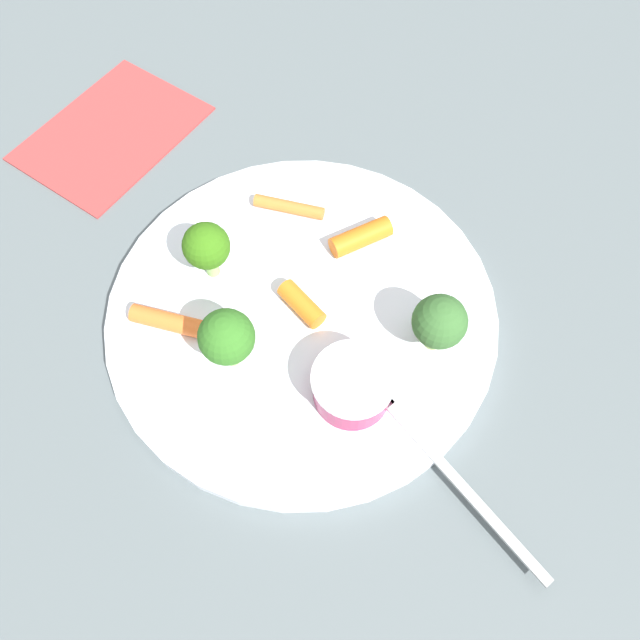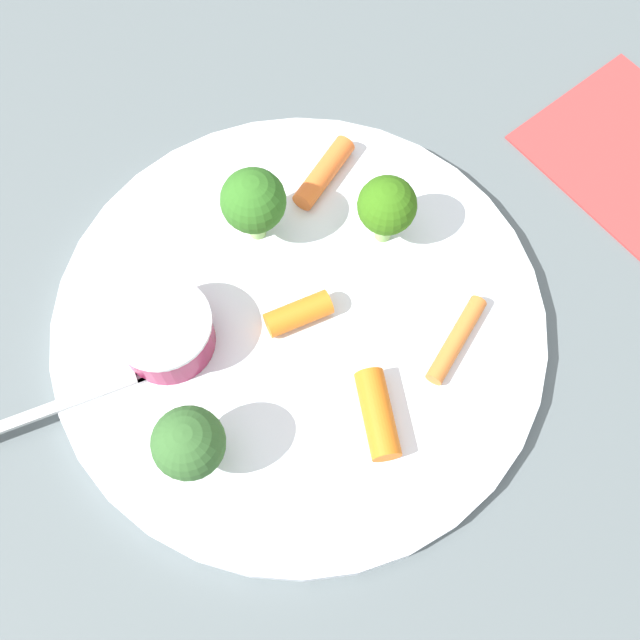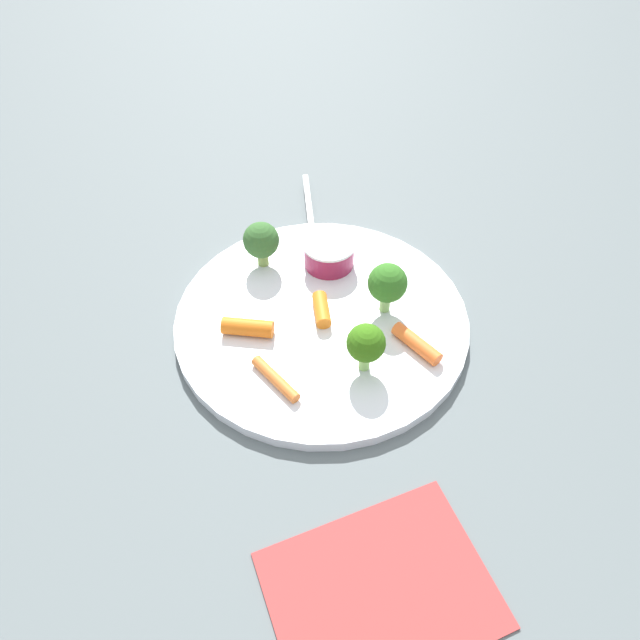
{
  "view_description": "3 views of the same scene",
  "coord_description": "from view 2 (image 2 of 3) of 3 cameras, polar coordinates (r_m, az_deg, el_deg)",
  "views": [
    {
      "loc": [
        0.13,
        0.17,
        0.4
      ],
      "look_at": [
        -0.0,
        0.02,
        0.02
      ],
      "focal_mm": 34.16,
      "sensor_mm": 36.0,
      "label": 1
    },
    {
      "loc": [
        -0.16,
        0.06,
        0.41
      ],
      "look_at": [
        -0.01,
        -0.01,
        0.02
      ],
      "focal_mm": 42.02,
      "sensor_mm": 36.0,
      "label": 2
    },
    {
      "loc": [
        -0.05,
        -0.37,
        0.42
      ],
      "look_at": [
        -0.0,
        -0.02,
        0.03
      ],
      "focal_mm": 31.45,
      "sensor_mm": 36.0,
      "label": 3
    }
  ],
  "objects": [
    {
      "name": "broccoli_floret_1",
      "position": [
        0.43,
        -5.32,
        8.89
      ],
      "size": [
        0.04,
        0.04,
        0.06
      ],
      "color": "#90C16D",
      "rests_on": "plate"
    },
    {
      "name": "broccoli_floret_0",
      "position": [
        0.39,
        -9.96,
        -9.26
      ],
      "size": [
        0.04,
        0.04,
        0.05
      ],
      "color": "#8BAF57",
      "rests_on": "plate"
    },
    {
      "name": "sauce_cup",
      "position": [
        0.43,
        -11.71,
        -0.9
      ],
      "size": [
        0.06,
        0.06,
        0.03
      ],
      "color": "maroon",
      "rests_on": "plate"
    },
    {
      "name": "plate",
      "position": [
        0.44,
        -1.61,
        -0.21
      ],
      "size": [
        0.29,
        0.29,
        0.01
      ],
      "primitive_type": "cylinder",
      "color": "white",
      "rests_on": "ground_plane"
    },
    {
      "name": "carrot_stick_0",
      "position": [
        0.43,
        -0.93,
        0.46
      ],
      "size": [
        0.01,
        0.04,
        0.01
      ],
      "primitive_type": "cylinder",
      "rotation": [
        1.57,
        0.0,
        3.14
      ],
      "color": "orange",
      "rests_on": "plate"
    },
    {
      "name": "fork",
      "position": [
        0.44,
        -20.33,
        -6.57
      ],
      "size": [
        0.02,
        0.17,
        0.0
      ],
      "color": "silver",
      "rests_on": "plate"
    },
    {
      "name": "carrot_stick_2",
      "position": [
        0.41,
        4.41,
        -7.17
      ],
      "size": [
        0.05,
        0.03,
        0.02
      ],
      "primitive_type": "cylinder",
      "rotation": [
        1.57,
        0.0,
        1.33
      ],
      "color": "orange",
      "rests_on": "plate"
    },
    {
      "name": "broccoli_floret_2",
      "position": [
        0.43,
        5.12,
        8.61
      ],
      "size": [
        0.03,
        0.03,
        0.05
      ],
      "color": "#8FC465",
      "rests_on": "plate"
    },
    {
      "name": "ground_plane",
      "position": [
        0.45,
        -1.59,
        -0.51
      ],
      "size": [
        2.4,
        2.4,
        0.0
      ],
      "primitive_type": "plane",
      "color": "#576163"
    },
    {
      "name": "carrot_stick_1",
      "position": [
        0.43,
        10.36,
        -1.48
      ],
      "size": [
        0.04,
        0.05,
        0.01
      ],
      "primitive_type": "cylinder",
      "rotation": [
        1.57,
        0.0,
        0.61
      ],
      "color": "orange",
      "rests_on": "plate"
    },
    {
      "name": "carrot_stick_3",
      "position": [
        0.48,
        0.3,
        11.16
      ],
      "size": [
        0.04,
        0.05,
        0.01
      ],
      "primitive_type": "cylinder",
      "rotation": [
        1.57,
        0.0,
        0.59
      ],
      "color": "orange",
      "rests_on": "plate"
    }
  ]
}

